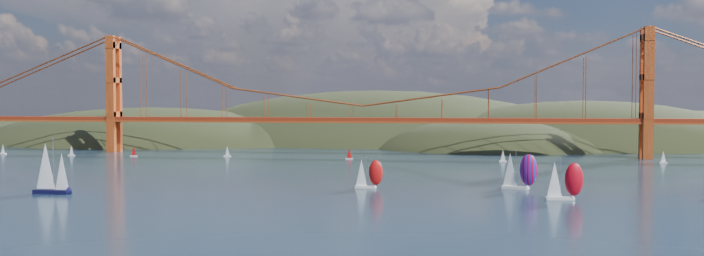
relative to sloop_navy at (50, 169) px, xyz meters
name	(u,v)px	position (x,y,z in m)	size (l,w,h in m)	color
ground	(224,225)	(59.61, -36.33, -6.42)	(1200.00, 1200.00, 0.00)	black
headlands	(465,165)	(104.56, 241.96, -18.87)	(725.00, 225.00, 96.00)	black
bridge	(359,83)	(57.86, 143.67, 25.82)	(552.00, 12.00, 55.00)	maroon
sloop_navy	(50,169)	(0.00, 0.00, 0.00)	(9.36, 5.32, 14.53)	black
racer_0	(368,173)	(78.70, 24.40, -2.26)	(7.61, 3.06, 8.79)	silver
racer_1	(564,180)	(128.07, 9.78, -1.63)	(8.89, 3.75, 10.12)	silver
racer_rwb	(519,170)	(119.00, 28.69, -1.28)	(9.69, 5.53, 10.86)	silver
distant_boat_0	(3,149)	(-102.46, 120.67, -4.01)	(3.00, 2.00, 4.70)	silver
distant_boat_1	(71,150)	(-66.59, 117.31, -4.01)	(3.00, 2.00, 4.70)	silver
distant_boat_2	(134,151)	(-37.32, 117.59, -4.01)	(3.00, 2.00, 4.70)	silver
distant_boat_3	(227,151)	(3.17, 123.16, -4.01)	(3.00, 2.00, 4.70)	silver
distant_boat_4	(663,157)	(180.30, 120.26, -4.01)	(3.00, 2.00, 4.70)	silver
distant_boat_8	(503,156)	(119.49, 116.06, -4.01)	(3.00, 2.00, 4.70)	silver
distant_boat_9	(349,153)	(57.41, 118.97, -4.01)	(3.00, 2.00, 4.70)	silver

